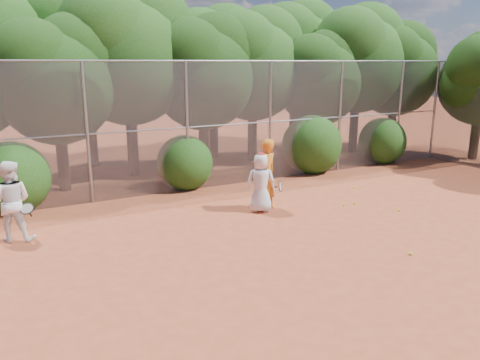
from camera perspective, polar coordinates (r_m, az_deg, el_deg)
ground at (r=10.57m, az=11.31°, el=-8.13°), size 80.00×80.00×0.00m
fence_back at (r=14.98m, az=-3.30°, el=6.84°), size 20.05×0.09×4.03m
tree_2 at (r=15.46m, az=-21.48°, el=11.83°), size 3.99×3.47×5.47m
tree_3 at (r=16.93m, az=-13.42°, el=15.29°), size 4.89×4.26×6.70m
tree_4 at (r=17.17m, az=-4.48°, el=13.46°), size 4.19×3.64×5.73m
tree_5 at (r=19.01m, az=1.66°, el=14.44°), size 4.51×3.92×6.17m
tree_6 at (r=19.54m, az=9.68°, el=12.54°), size 3.86×3.36×5.29m
tree_7 at (r=21.61m, az=14.24°, el=14.61°), size 4.77×4.14×6.53m
tree_8 at (r=22.77m, az=18.54°, el=13.11°), size 4.25×3.70×5.82m
tree_10 at (r=18.87m, az=-18.27°, el=15.53°), size 5.15×4.48×7.06m
tree_11 at (r=19.98m, az=-3.25°, el=14.74°), size 4.64×4.03×6.35m
tree_12 at (r=22.74m, az=6.83°, el=15.48°), size 5.02×4.37×6.88m
bush_0 at (r=14.13m, az=-26.01°, el=0.63°), size 2.00×2.00×2.00m
bush_1 at (r=15.10m, az=-6.75°, el=2.39°), size 1.80×1.80×1.80m
bush_2 at (r=17.46m, az=8.75°, el=4.59°), size 2.20×2.20×2.20m
bush_3 at (r=19.75m, az=16.97°, el=4.80°), size 1.90×1.90×1.90m
player_yellow at (r=12.75m, az=3.17°, el=0.66°), size 0.90×0.66×1.97m
player_teen at (r=12.59m, az=2.55°, el=-0.30°), size 0.94×0.83×1.64m
player_white at (r=11.69m, az=-26.17°, el=-2.36°), size 1.08×0.96×1.85m
ball_0 at (r=13.82m, az=13.81°, el=-2.75°), size 0.07×0.07×0.07m
ball_1 at (r=13.56m, az=12.56°, el=-3.00°), size 0.07×0.07×0.07m
ball_2 at (r=10.62m, az=20.06°, el=-8.44°), size 0.07×0.07×0.07m
ball_3 at (r=13.50m, az=18.81°, el=-3.51°), size 0.07×0.07×0.07m
ball_4 at (r=15.51m, az=13.60°, el=-0.90°), size 0.07×0.07×0.07m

